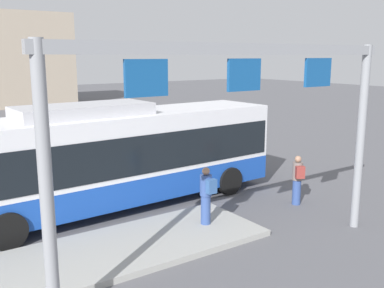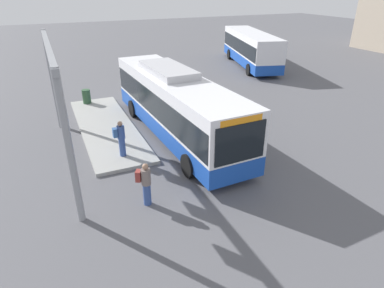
# 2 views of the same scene
# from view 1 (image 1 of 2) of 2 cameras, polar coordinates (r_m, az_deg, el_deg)

# --- Properties ---
(ground_plane) EXTENTS (120.00, 120.00, 0.00)m
(ground_plane) POSITION_cam_1_polar(r_m,az_deg,el_deg) (14.79, -10.16, -8.14)
(ground_plane) COLOR #56565B
(platform_curb) EXTENTS (10.00, 2.80, 0.16)m
(platform_curb) POSITION_cam_1_polar(r_m,az_deg,el_deg) (11.22, -14.57, -14.48)
(platform_curb) COLOR #9E9E99
(platform_curb) RESTS_ON ground
(bus_main) EXTENTS (11.73, 3.05, 3.46)m
(bus_main) POSITION_cam_1_polar(r_m,az_deg,el_deg) (14.29, -10.44, -1.28)
(bus_main) COLOR #1947AD
(bus_main) RESTS_ON ground
(person_boarding) EXTENTS (0.53, 0.61, 1.67)m
(person_boarding) POSITION_cam_1_polar(r_m,az_deg,el_deg) (15.01, 13.54, -4.43)
(person_boarding) COLOR #334C8C
(person_boarding) RESTS_ON ground
(person_waiting_near) EXTENTS (0.34, 0.52, 1.67)m
(person_waiting_near) POSITION_cam_1_polar(r_m,az_deg,el_deg) (12.52, 1.89, -6.54)
(person_waiting_near) COLOR #334C8C
(person_waiting_near) RESTS_ON platform_curb
(platform_sign_gantry) EXTENTS (9.18, 0.24, 5.20)m
(platform_sign_gantry) POSITION_cam_1_polar(r_m,az_deg,el_deg) (9.78, 6.69, 4.51)
(platform_sign_gantry) COLOR gray
(platform_sign_gantry) RESTS_ON ground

